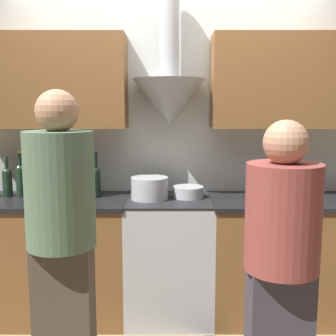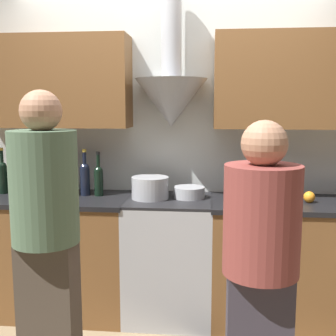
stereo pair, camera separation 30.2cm
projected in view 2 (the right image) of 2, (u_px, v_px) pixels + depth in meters
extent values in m
cube|color=silver|center=(173.00, 145.00, 3.43)|extent=(8.40, 0.06, 2.60)
cone|color=#A8AAAF|center=(171.00, 103.00, 3.20)|extent=(0.55, 0.55, 0.36)
cylinder|color=#A8AAAF|center=(171.00, 29.00, 3.12)|extent=(0.15, 0.15, 0.73)
cube|color=brown|center=(54.00, 82.00, 3.27)|extent=(1.19, 0.32, 0.70)
cube|color=brown|center=(300.00, 81.00, 3.09)|extent=(1.25, 0.32, 0.70)
cube|color=brown|center=(54.00, 256.00, 3.32)|extent=(1.19, 0.60, 0.89)
cube|color=black|center=(51.00, 199.00, 3.25)|extent=(1.22, 0.62, 0.03)
cube|color=brown|center=(295.00, 264.00, 3.14)|extent=(1.25, 0.60, 0.89)
cube|color=black|center=(298.00, 204.00, 3.07)|extent=(1.27, 0.62, 0.03)
cube|color=#A8AAAF|center=(169.00, 259.00, 3.23)|extent=(0.65, 0.60, 0.90)
cube|color=black|center=(165.00, 279.00, 2.95)|extent=(0.45, 0.01, 0.41)
cube|color=black|center=(169.00, 200.00, 3.16)|extent=(0.65, 0.60, 0.02)
cube|color=#A8AAAF|center=(172.00, 200.00, 3.44)|extent=(0.65, 0.06, 0.10)
cylinder|color=black|center=(3.00, 180.00, 3.35)|extent=(0.07, 0.07, 0.22)
sphere|color=black|center=(2.00, 166.00, 3.34)|extent=(0.07, 0.07, 0.07)
cylinder|color=black|center=(2.00, 157.00, 3.33)|extent=(0.03, 0.03, 0.11)
cylinder|color=gold|center=(1.00, 149.00, 3.32)|extent=(0.03, 0.03, 0.02)
cylinder|color=black|center=(15.00, 182.00, 3.35)|extent=(0.07, 0.07, 0.19)
sphere|color=black|center=(15.00, 170.00, 3.34)|extent=(0.07, 0.07, 0.07)
cylinder|color=black|center=(14.00, 163.00, 3.33)|extent=(0.03, 0.03, 0.09)
cylinder|color=#234C33|center=(14.00, 156.00, 3.32)|extent=(0.03, 0.03, 0.02)
cylinder|color=black|center=(28.00, 181.00, 3.34)|extent=(0.07, 0.07, 0.21)
sphere|color=black|center=(27.00, 167.00, 3.33)|extent=(0.07, 0.07, 0.07)
cylinder|color=black|center=(27.00, 159.00, 3.32)|extent=(0.03, 0.03, 0.11)
cylinder|color=gold|center=(26.00, 150.00, 3.31)|extent=(0.03, 0.03, 0.02)
cylinder|color=black|center=(37.00, 182.00, 3.31)|extent=(0.07, 0.07, 0.20)
sphere|color=black|center=(36.00, 169.00, 3.30)|extent=(0.07, 0.07, 0.07)
cylinder|color=black|center=(36.00, 160.00, 3.29)|extent=(0.03, 0.03, 0.11)
cylinder|color=maroon|center=(36.00, 152.00, 3.28)|extent=(0.03, 0.03, 0.02)
cylinder|color=black|center=(48.00, 183.00, 3.31)|extent=(0.08, 0.08, 0.18)
sphere|color=black|center=(48.00, 171.00, 3.30)|extent=(0.07, 0.07, 0.07)
cylinder|color=black|center=(47.00, 162.00, 3.29)|extent=(0.03, 0.03, 0.11)
cylinder|color=gold|center=(47.00, 154.00, 3.28)|extent=(0.03, 0.03, 0.02)
cylinder|color=black|center=(61.00, 182.00, 3.29)|extent=(0.08, 0.08, 0.20)
sphere|color=black|center=(60.00, 170.00, 3.27)|extent=(0.08, 0.08, 0.08)
cylinder|color=black|center=(60.00, 161.00, 3.26)|extent=(0.03, 0.03, 0.11)
cylinder|color=maroon|center=(60.00, 152.00, 3.25)|extent=(0.03, 0.03, 0.02)
cylinder|color=black|center=(73.00, 182.00, 3.28)|extent=(0.08, 0.08, 0.21)
sphere|color=black|center=(73.00, 169.00, 3.26)|extent=(0.08, 0.08, 0.08)
cylinder|color=black|center=(73.00, 161.00, 3.25)|extent=(0.03, 0.03, 0.09)
cylinder|color=gold|center=(72.00, 153.00, 3.25)|extent=(0.03, 0.03, 0.02)
cylinder|color=black|center=(85.00, 182.00, 3.28)|extent=(0.08, 0.08, 0.22)
sphere|color=black|center=(85.00, 168.00, 3.27)|extent=(0.07, 0.07, 0.07)
cylinder|color=black|center=(84.00, 159.00, 3.25)|extent=(0.03, 0.03, 0.11)
cylinder|color=gold|center=(84.00, 151.00, 3.25)|extent=(0.03, 0.03, 0.02)
cylinder|color=black|center=(99.00, 183.00, 3.27)|extent=(0.07, 0.07, 0.20)
sphere|color=black|center=(98.00, 171.00, 3.25)|extent=(0.07, 0.07, 0.07)
cylinder|color=black|center=(98.00, 162.00, 3.24)|extent=(0.03, 0.03, 0.11)
cylinder|color=black|center=(98.00, 153.00, 3.23)|extent=(0.03, 0.03, 0.02)
cylinder|color=#A8AAAF|center=(150.00, 188.00, 3.17)|extent=(0.28, 0.28, 0.16)
cylinder|color=#A8AAAF|center=(189.00, 192.00, 3.19)|extent=(0.24, 0.24, 0.08)
sphere|color=orange|center=(309.00, 197.00, 3.04)|extent=(0.08, 0.08, 0.08)
cube|color=#473D33|center=(50.00, 323.00, 2.27)|extent=(0.30, 0.19, 0.91)
cylinder|color=#4C664C|center=(44.00, 187.00, 2.16)|extent=(0.35, 0.35, 0.59)
sphere|color=#AD7A5B|center=(41.00, 111.00, 2.11)|extent=(0.21, 0.21, 0.21)
cylinder|color=brown|center=(262.00, 220.00, 1.97)|extent=(0.36, 0.36, 0.52)
sphere|color=#AD7A5B|center=(264.00, 143.00, 1.92)|extent=(0.21, 0.21, 0.21)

